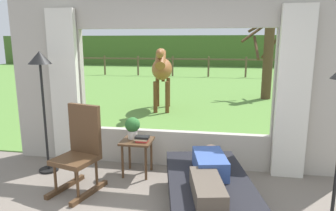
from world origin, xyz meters
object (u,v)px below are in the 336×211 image
at_px(potted_plant, 132,126).
at_px(pasture_tree, 267,59).
at_px(reclining_person, 209,171).
at_px(book_stack, 142,139).
at_px(floor_lamp_left, 41,76).
at_px(horse, 162,70).
at_px(recliner_sofa, 208,194).
at_px(side_table, 137,146).
at_px(rocking_chair, 80,149).

relative_size(potted_plant, pasture_tree, 0.11).
xyz_separation_m(reclining_person, book_stack, (-0.98, 0.87, 0.04)).
xyz_separation_m(book_stack, pasture_tree, (2.56, 6.65, 0.78)).
xyz_separation_m(floor_lamp_left, horse, (0.90, 4.33, -0.29)).
distance_m(recliner_sofa, side_table, 1.40).
distance_m(recliner_sofa, rocking_chair, 1.73).
bearing_deg(book_stack, potted_plant, 146.40).
xyz_separation_m(recliner_sofa, book_stack, (-0.98, 0.82, 0.34)).
bearing_deg(floor_lamp_left, potted_plant, 8.16).
distance_m(reclining_person, pasture_tree, 7.72).
bearing_deg(potted_plant, side_table, -36.87).
xyz_separation_m(recliner_sofa, rocking_chair, (-1.67, 0.30, 0.33)).
xyz_separation_m(recliner_sofa, side_table, (-1.07, 0.87, 0.21)).
distance_m(rocking_chair, potted_plant, 0.83).
bearing_deg(reclining_person, book_stack, 126.87).
bearing_deg(reclining_person, potted_plant, 127.92).
height_order(potted_plant, horse, horse).
xyz_separation_m(horse, pasture_tree, (3.10, 2.39, 0.19)).
bearing_deg(pasture_tree, recliner_sofa, -101.92).
distance_m(recliner_sofa, floor_lamp_left, 2.82).
xyz_separation_m(rocking_chair, floor_lamp_left, (-0.75, 0.45, 0.89)).
xyz_separation_m(book_stack, horse, (-0.54, 4.26, 0.59)).
bearing_deg(pasture_tree, book_stack, -111.05).
xyz_separation_m(reclining_person, pasture_tree, (1.58, 7.52, 0.82)).
height_order(potted_plant, floor_lamp_left, floor_lamp_left).
relative_size(rocking_chair, side_table, 2.15).
relative_size(potted_plant, floor_lamp_left, 0.18).
bearing_deg(pasture_tree, rocking_chair, -114.36).
xyz_separation_m(side_table, book_stack, (0.09, -0.05, 0.13)).
relative_size(floor_lamp_left, horse, 0.98).
height_order(recliner_sofa, pasture_tree, pasture_tree).
relative_size(rocking_chair, horse, 0.62).
distance_m(recliner_sofa, horse, 5.39).
xyz_separation_m(reclining_person, floor_lamp_left, (-2.42, 0.80, 0.92)).
height_order(recliner_sofa, book_stack, book_stack).
height_order(reclining_person, potted_plant, potted_plant).
bearing_deg(pasture_tree, potted_plant, -112.65).
bearing_deg(side_table, floor_lamp_left, -174.83).
xyz_separation_m(rocking_chair, potted_plant, (0.52, 0.63, 0.16)).
relative_size(rocking_chair, pasture_tree, 0.38).
distance_m(potted_plant, horse, 4.19).
distance_m(rocking_chair, floor_lamp_left, 1.25).
bearing_deg(horse, potted_plant, 87.20).
distance_m(recliner_sofa, pasture_tree, 7.71).
distance_m(side_table, potted_plant, 0.29).
height_order(reclining_person, floor_lamp_left, floor_lamp_left).
bearing_deg(horse, reclining_person, 98.63).
distance_m(side_table, book_stack, 0.17).
relative_size(book_stack, horse, 0.11).
bearing_deg(horse, side_table, 88.21).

